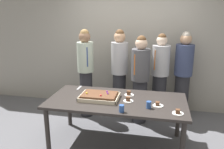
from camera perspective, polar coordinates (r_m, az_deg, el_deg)
ground_plane at (r=3.88m, az=1.12°, el=-16.53°), size 12.00×12.00×0.00m
interior_back_panel at (r=4.90m, az=4.81°, el=8.98°), size 8.00×0.12×3.00m
party_table at (r=3.57m, az=1.18°, el=-7.29°), size 2.09×1.02×0.75m
sheet_cake at (r=3.56m, az=-3.11°, el=-5.42°), size 0.58×0.42×0.11m
plated_slice_near_left at (r=3.71m, az=4.21°, el=-4.80°), size 0.15×0.15×0.08m
plated_slice_near_right at (r=3.20m, az=15.92°, el=-9.00°), size 0.15×0.15×0.06m
plated_slice_far_left at (r=3.47m, az=4.02°, el=-6.28°), size 0.15×0.15×0.07m
plated_slice_far_right at (r=3.38m, az=11.23°, el=-7.34°), size 0.15×0.15×0.06m
drink_cup_nearest at (r=3.12m, az=2.38°, el=-8.39°), size 0.07×0.07×0.10m
drink_cup_middle at (r=3.27m, az=9.06°, el=-7.40°), size 0.07×0.07×0.10m
cake_server_utensil at (r=4.08m, az=-8.09°, el=-3.28°), size 0.03×0.20×0.01m
person_serving_front at (r=4.50m, az=-6.50°, el=0.78°), size 0.31×0.31×1.73m
person_green_shirt_behind at (r=4.64m, az=17.10°, el=0.14°), size 0.34×0.34×1.69m
person_striped_tie_right at (r=4.26m, az=6.96°, el=-0.97°), size 0.33×0.33×1.64m
person_far_right_suit at (r=4.56m, az=1.83°, el=0.89°), size 0.33×0.33×1.72m
person_left_edge_reaching at (r=4.53m, az=11.73°, el=-0.15°), size 0.34×0.34×1.65m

